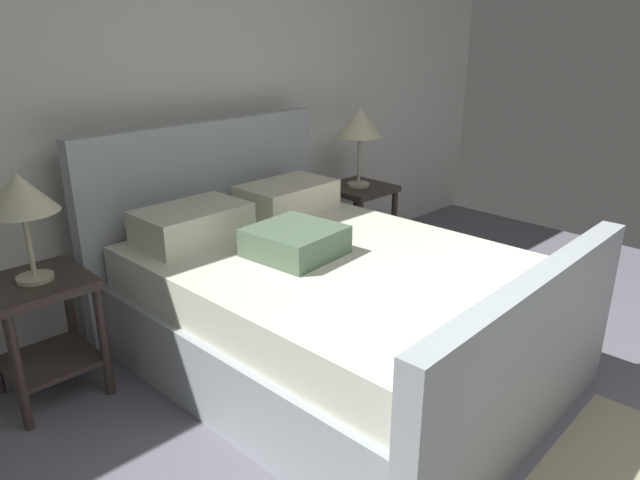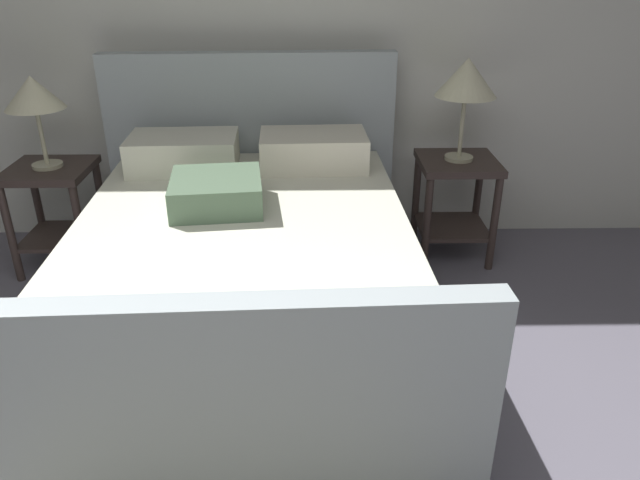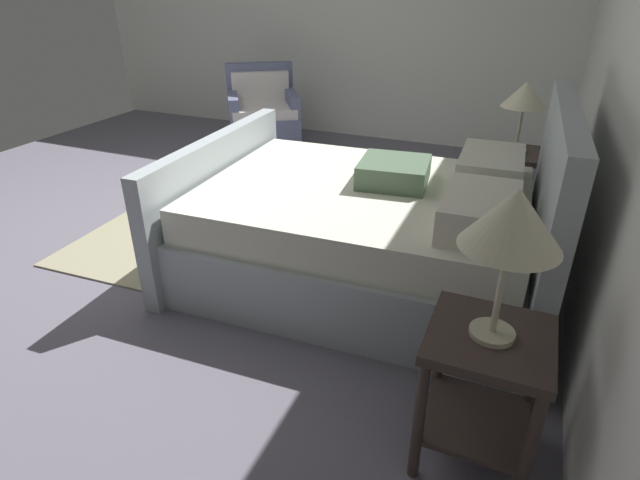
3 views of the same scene
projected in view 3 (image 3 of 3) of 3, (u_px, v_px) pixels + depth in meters
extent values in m
cube|color=slate|center=(161.00, 229.00, 3.95)|extent=(6.07, 5.73, 0.02)
cube|color=silver|center=(318.00, 13.00, 5.85)|extent=(0.12, 5.85, 2.71)
cube|color=#A0ABB0|center=(362.00, 249.00, 3.23)|extent=(1.60, 1.98, 0.40)
cube|color=#A0ABB0|center=(546.00, 217.00, 2.74)|extent=(1.64, 0.16, 1.17)
cube|color=#A0ABB0|center=(219.00, 196.00, 3.45)|extent=(1.64, 0.16, 0.82)
cube|color=silver|center=(364.00, 204.00, 3.09)|extent=(1.51, 1.92, 0.22)
cube|color=beige|center=(491.00, 168.00, 3.07)|extent=(0.57, 0.38, 0.18)
cube|color=beige|center=(480.00, 212.00, 2.50)|extent=(0.57, 0.38, 0.18)
cube|color=#516A50|center=(394.00, 172.00, 3.06)|extent=(0.44, 0.44, 0.14)
cube|color=#392C28|center=(491.00, 339.00, 1.83)|extent=(0.44, 0.44, 0.04)
cube|color=#392C28|center=(475.00, 420.00, 2.01)|extent=(0.40, 0.40, 0.02)
cylinder|color=#392C28|center=(439.00, 358.00, 2.19)|extent=(0.04, 0.04, 0.56)
cylinder|color=#392C28|center=(419.00, 422.00, 1.88)|extent=(0.04, 0.04, 0.56)
cylinder|color=#392C28|center=(533.00, 383.00, 2.06)|extent=(0.04, 0.04, 0.56)
cylinder|color=#392C28|center=(528.00, 455.00, 1.75)|extent=(0.04, 0.04, 0.56)
cylinder|color=#B7B293|center=(492.00, 333.00, 1.82)|extent=(0.16, 0.16, 0.02)
cylinder|color=#B7B293|center=(500.00, 290.00, 1.73)|extent=(0.02, 0.02, 0.34)
cone|color=beige|center=(514.00, 218.00, 1.61)|extent=(0.33, 0.33, 0.20)
cube|color=#392C28|center=(514.00, 154.00, 3.72)|extent=(0.44, 0.44, 0.04)
cube|color=#392C28|center=(505.00, 204.00, 3.91)|extent=(0.40, 0.40, 0.02)
cylinder|color=#392C28|center=(485.00, 180.00, 4.08)|extent=(0.04, 0.04, 0.56)
cylinder|color=#392C28|center=(478.00, 197.00, 3.77)|extent=(0.04, 0.04, 0.56)
cylinder|color=#392C28|center=(535.00, 187.00, 3.95)|extent=(0.04, 0.04, 0.56)
cylinder|color=#392C28|center=(533.00, 205.00, 3.64)|extent=(0.04, 0.04, 0.56)
cylinder|color=#B7B293|center=(515.00, 150.00, 3.71)|extent=(0.16, 0.16, 0.02)
cylinder|color=#B7B293|center=(519.00, 128.00, 3.64)|extent=(0.02, 0.02, 0.30)
cone|color=beige|center=(525.00, 94.00, 3.53)|extent=(0.31, 0.31, 0.17)
cube|color=slate|center=(264.00, 133.00, 5.56)|extent=(1.00, 1.00, 0.42)
cube|color=silver|center=(263.00, 109.00, 5.44)|extent=(0.92, 0.92, 0.10)
cube|color=slate|center=(260.00, 85.00, 5.63)|extent=(0.50, 0.67, 0.48)
cube|color=silver|center=(260.00, 89.00, 5.56)|extent=(0.42, 0.57, 0.36)
cube|color=slate|center=(233.00, 105.00, 5.37)|extent=(0.60, 0.44, 0.22)
cube|color=slate|center=(292.00, 102.00, 5.47)|extent=(0.60, 0.44, 0.22)
cube|color=gray|center=(161.00, 232.00, 3.88)|extent=(1.49, 1.03, 0.01)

